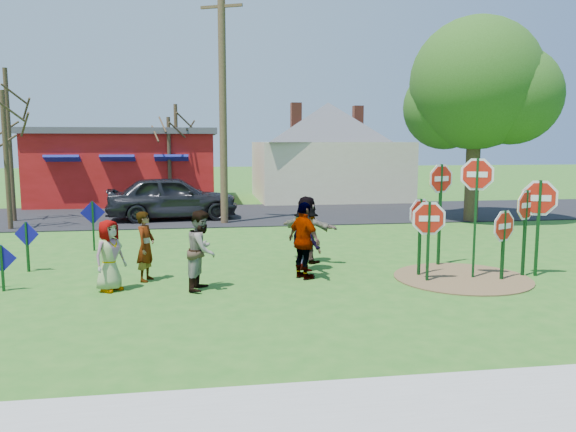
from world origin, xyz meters
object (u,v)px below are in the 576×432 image
stop_sign_b (441,188)px  person_a (109,256)px  person_b (146,246)px  leafy_tree (479,91)px  suv (173,197)px  stop_sign_a (429,224)px  utility_pole (223,96)px  stop_sign_c (477,190)px  stop_sign_d (526,212)px

stop_sign_b → person_a: size_ratio=1.79×
stop_sign_b → person_b: 7.52m
stop_sign_b → leafy_tree: size_ratio=0.34×
person_b → leafy_tree: bearing=-39.1°
person_b → suv: suv is taller
stop_sign_b → person_b: bearing=166.4°
stop_sign_a → person_b: 6.55m
person_a → suv: size_ratio=0.30×
utility_pole → leafy_tree: utility_pole is taller
stop_sign_a → suv: bearing=127.7°
stop_sign_c → suv: (-7.54, 11.28, -1.17)m
stop_sign_d → person_a: stop_sign_d is taller
person_b → utility_pole: (2.17, 8.96, 4.15)m
stop_sign_b → stop_sign_c: bearing=-97.8°
stop_sign_a → stop_sign_c: (1.20, 0.13, 0.77)m
stop_sign_d → utility_pole: (-6.75, 9.90, 3.39)m
stop_sign_c → stop_sign_a: bearing=-149.1°
stop_sign_a → utility_pole: (-4.28, 10.03, 3.62)m
suv → stop_sign_a: bearing=-156.4°
stop_sign_b → utility_pole: size_ratio=0.30×
person_b → utility_pole: bearing=3.8°
person_a → utility_pole: size_ratio=0.17×
person_a → utility_pole: utility_pole is taller
stop_sign_a → stop_sign_b: bearing=67.3°
stop_sign_d → utility_pole: utility_pole is taller
leafy_tree → person_a: bearing=-145.5°
person_a → person_b: 1.05m
stop_sign_c → suv: 13.62m
stop_sign_d → leafy_tree: size_ratio=0.27×
stop_sign_a → person_b: stop_sign_a is taller
leafy_tree → utility_pole: bearing=175.0°
suv → leafy_tree: (12.13, -2.26, 4.28)m
person_a → person_b: size_ratio=0.96×
stop_sign_d → utility_pole: 12.45m
stop_sign_b → suv: size_ratio=0.53×
stop_sign_a → person_a: 7.16m
stop_sign_b → suv: bearing=109.0°
utility_pole → stop_sign_c: bearing=-61.0°
stop_sign_a → leafy_tree: size_ratio=0.25×
utility_pole → suv: bearing=146.1°
person_b → stop_sign_c: bearing=-79.6°
utility_pole → stop_sign_a: bearing=-66.9°
suv → stop_sign_c: bearing=-151.7°
person_a → leafy_tree: 16.30m
stop_sign_a → person_a: (-7.14, 0.27, -0.56)m
utility_pole → stop_sign_b: bearing=-58.3°
stop_sign_d → leafy_tree: 10.28m
stop_sign_d → suv: 14.34m
stop_sign_a → person_a: stop_sign_a is taller
stop_sign_c → person_b: size_ratio=1.83×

